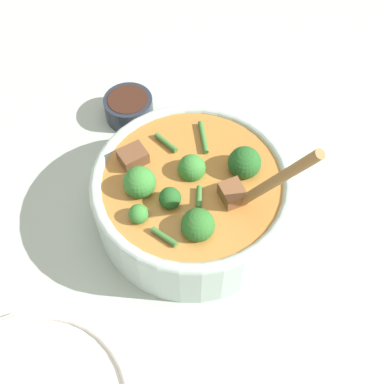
{
  "coord_description": "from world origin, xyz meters",
  "views": [
    {
      "loc": [
        0.17,
        -0.31,
        0.58
      ],
      "look_at": [
        0.0,
        0.0,
        0.06
      ],
      "focal_mm": 45.0,
      "sensor_mm": 36.0,
      "label": 1
    }
  ],
  "objects": [
    {
      "name": "condiment_bowl",
      "position": [
        -0.18,
        0.12,
        0.02
      ],
      "size": [
        0.08,
        0.08,
        0.04
      ],
      "color": "#232833",
      "rests_on": "ground_plane"
    },
    {
      "name": "ground_plane",
      "position": [
        0.0,
        0.0,
        0.0
      ],
      "size": [
        4.0,
        4.0,
        0.0
      ],
      "primitive_type": "plane",
      "color": "#ADBCAD"
    },
    {
      "name": "stew_bowl",
      "position": [
        0.0,
        -0.0,
        0.05
      ],
      "size": [
        0.28,
        0.26,
        0.23
      ],
      "color": "#B2C6BC",
      "rests_on": "ground_plane"
    }
  ]
}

